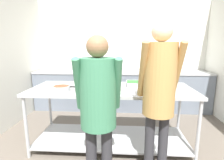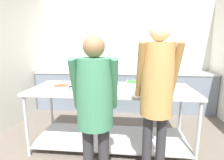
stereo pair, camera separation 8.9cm
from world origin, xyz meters
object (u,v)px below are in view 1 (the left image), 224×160
Objects in this scene: plate_stack at (116,90)px; broccoli_bowl at (163,86)px; guest_serving_left at (98,101)px; water_bottle at (102,65)px; serving_tray_roast at (138,83)px; serving_tray_vegetables at (95,84)px; guest_serving_right at (159,87)px; sauce_pan at (62,88)px.

plate_stack is 0.94× the size of broccoli_bowl.
water_bottle is (-0.29, 2.60, 0.06)m from guest_serving_left.
guest_serving_left is at bearing -113.49° from serving_tray_roast.
guest_serving_left is 2.62m from water_bottle.
serving_tray_roast is 1.25× the size of water_bottle.
serving_tray_vegetables is 0.23× the size of guest_serving_left.
broccoli_bowl is 0.70m from guest_serving_right.
broccoli_bowl is at bearing 14.23° from plate_stack.
water_bottle is (-0.43, 1.94, 0.12)m from plate_stack.
serving_tray_vegetables is at bearing -170.95° from serving_tray_roast.
serving_tray_vegetables and serving_tray_roast have the same top height.
plate_stack is at bearing 1.74° from sauce_pan.
broccoli_bowl is 1.17m from guest_serving_left.
broccoli_bowl is at bearing 73.51° from guest_serving_right.
sauce_pan is 0.21× the size of guest_serving_right.
plate_stack is 0.14× the size of guest_serving_left.
broccoli_bowl is at bearing -8.85° from serving_tray_vegetables.
broccoli_bowl reaches higher than sauce_pan.
water_bottle is (-0.91, 2.43, -0.05)m from guest_serving_right.
sauce_pan is at bearing -99.02° from water_bottle.
sauce_pan is at bearing -157.08° from serving_tray_roast.
plate_stack is at bearing 134.05° from guest_serving_right.
broccoli_bowl reaches higher than plate_stack.
guest_serving_right reaches higher than guest_serving_left.
water_bottle is at bearing 80.98° from sauce_pan.
broccoli_bowl is (1.01, -0.16, 0.02)m from serving_tray_vegetables.
guest_serving_left is at bearing -134.35° from broccoli_bowl.
sauce_pan is 0.23× the size of guest_serving_left.
serving_tray_roast is 1.20m from guest_serving_left.
guest_serving_left is at bearing -46.88° from sauce_pan.
guest_serving_right reaches higher than water_bottle.
guest_serving_left is (-0.48, -1.10, 0.06)m from serving_tray_roast.
plate_stack is at bearing -44.24° from serving_tray_vegetables.
guest_serving_right reaches higher than broccoli_bowl.
broccoli_bowl is at bearing 7.75° from sauce_pan.
plate_stack is 0.68m from guest_serving_left.
guest_serving_right is (0.62, 0.17, 0.11)m from guest_serving_left.
guest_serving_left is (0.19, -0.99, 0.06)m from serving_tray_vegetables.
serving_tray_roast is at bearing -63.01° from water_bottle.
water_bottle is (-0.77, 1.50, 0.12)m from serving_tray_roast.
guest_serving_right reaches higher than plate_stack.
sauce_pan reaches higher than plate_stack.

